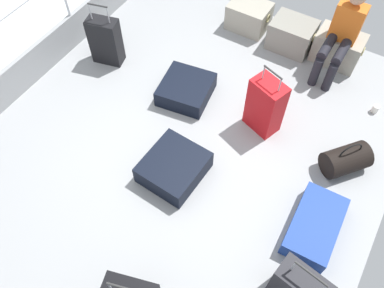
% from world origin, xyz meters
% --- Properties ---
extents(ground_plane, '(4.40, 5.20, 0.06)m').
position_xyz_m(ground_plane, '(0.00, 0.00, -0.03)').
color(ground_plane, '#939699').
extents(gunwale_port, '(0.06, 5.20, 0.45)m').
position_xyz_m(gunwale_port, '(-2.17, 0.00, 0.23)').
color(gunwale_port, '#939699').
rests_on(gunwale_port, ground_plane).
extents(railing_port, '(0.04, 4.20, 1.02)m').
position_xyz_m(railing_port, '(-2.17, 0.00, 0.78)').
color(railing_port, silver).
rests_on(railing_port, ground_plane).
extents(cargo_crate_0, '(0.58, 0.43, 0.37)m').
position_xyz_m(cargo_crate_0, '(-0.30, 2.20, 0.19)').
color(cargo_crate_0, '#9E9989').
rests_on(cargo_crate_0, ground_plane).
extents(cargo_crate_1, '(0.60, 0.44, 0.40)m').
position_xyz_m(cargo_crate_1, '(0.37, 2.13, 0.20)').
color(cargo_crate_1, gray).
rests_on(cargo_crate_1, ground_plane).
extents(cargo_crate_2, '(0.63, 0.39, 0.41)m').
position_xyz_m(cargo_crate_2, '(0.99, 2.19, 0.21)').
color(cargo_crate_2, '#9E9989').
rests_on(cargo_crate_2, ground_plane).
extents(passenger_seated, '(0.34, 0.66, 1.11)m').
position_xyz_m(passenger_seated, '(0.99, 2.01, 0.59)').
color(passenger_seated, orange).
rests_on(passenger_seated, ground_plane).
extents(suitcase_0, '(0.68, 0.69, 0.22)m').
position_xyz_m(suitcase_0, '(-0.37, 0.64, 0.11)').
color(suitcase_0, black).
rests_on(suitcase_0, ground_plane).
extents(suitcase_2, '(0.46, 0.79, 0.20)m').
position_xyz_m(suitcase_2, '(1.64, -0.22, 0.10)').
color(suitcase_2, navy).
rests_on(suitcase_2, ground_plane).
extents(suitcase_4, '(0.44, 0.36, 0.89)m').
position_xyz_m(suitcase_4, '(0.63, 0.70, 0.35)').
color(suitcase_4, red).
rests_on(suitcase_4, ground_plane).
extents(suitcase_5, '(0.42, 0.30, 0.86)m').
position_xyz_m(suitcase_5, '(-1.58, 0.65, 0.32)').
color(suitcase_5, black).
rests_on(suitcase_5, ground_plane).
extents(suitcase_6, '(0.62, 0.68, 0.24)m').
position_xyz_m(suitcase_6, '(0.10, -0.39, 0.12)').
color(suitcase_6, black).
rests_on(suitcase_6, ground_plane).
extents(duffel_bag, '(0.54, 0.56, 0.44)m').
position_xyz_m(duffel_bag, '(1.64, 0.63, 0.15)').
color(duffel_bag, black).
rests_on(duffel_bag, ground_plane).
extents(paper_cup, '(0.08, 0.08, 0.10)m').
position_xyz_m(paper_cup, '(1.72, 1.60, 0.05)').
color(paper_cup, white).
rests_on(paper_cup, ground_plane).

